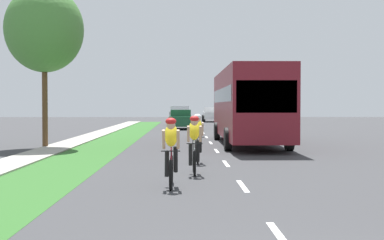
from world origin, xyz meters
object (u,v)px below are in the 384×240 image
object	(u,v)px
cyclist_lead	(171,151)
sedan_dark_green	(181,119)
cyclist_trailing	(194,144)
suv_silver	(180,115)
street_tree_near	(44,30)
pickup_white	(212,114)
cyclist_distant	(197,138)
bus_maroon	(247,103)

from	to	relation	value
cyclist_lead	sedan_dark_green	bearing A→B (deg)	89.82
cyclist_trailing	suv_silver	bearing A→B (deg)	90.98
sedan_dark_green	street_tree_near	xyz separation A→B (m)	(-5.92, -17.92, 4.41)
suv_silver	pickup_white	distance (m)	10.09
cyclist_lead	pickup_white	distance (m)	47.85
cyclist_distant	street_tree_near	size ratio (longest dim) A/B	0.24
cyclist_lead	cyclist_trailing	distance (m)	2.32
bus_maroon	suv_silver	distance (m)	25.35
suv_silver	pickup_white	size ratio (longest dim) A/B	0.92
cyclist_trailing	cyclist_distant	distance (m)	2.79
cyclist_lead	sedan_dark_green	xyz separation A→B (m)	(0.09, 29.41, -0.04)
cyclist_trailing	cyclist_lead	bearing A→B (deg)	-104.25
suv_silver	pickup_white	bearing A→B (deg)	68.96
cyclist_distant	street_tree_near	distance (m)	10.19
cyclist_trailing	pickup_white	distance (m)	45.57
suv_silver	street_tree_near	world-z (taller)	street_tree_near
cyclist_lead	street_tree_near	distance (m)	13.60
cyclist_distant	suv_silver	xyz separation A→B (m)	(-0.77, 33.27, 0.14)
sedan_dark_green	suv_silver	xyz separation A→B (m)	(-0.13, 8.88, 0.18)
bus_maroon	suv_silver	xyz separation A→B (m)	(-3.38, 25.10, -1.03)
cyclist_lead	pickup_white	bearing A→B (deg)	85.71
cyclist_lead	cyclist_trailing	world-z (taller)	same
cyclist_trailing	bus_maroon	xyz separation A→B (m)	(2.77, 10.95, 1.17)
cyclist_trailing	sedan_dark_green	xyz separation A→B (m)	(-0.48, 27.17, -0.04)
street_tree_near	cyclist_trailing	bearing A→B (deg)	-55.28
cyclist_distant	suv_silver	bearing A→B (deg)	91.33
sedan_dark_green	suv_silver	bearing A→B (deg)	90.87
sedan_dark_green	cyclist_lead	bearing A→B (deg)	-90.18
bus_maroon	street_tree_near	size ratio (longest dim) A/B	1.64
pickup_white	street_tree_near	size ratio (longest dim) A/B	0.72
bus_maroon	street_tree_near	xyz separation A→B (m)	(-9.17, -1.71, 3.20)
suv_silver	cyclist_distant	bearing A→B (deg)	-88.67
cyclist_trailing	sedan_dark_green	world-z (taller)	cyclist_trailing
cyclist_lead	pickup_white	xyz separation A→B (m)	(3.58, 47.71, 0.02)
bus_maroon	pickup_white	bearing A→B (deg)	89.61
sedan_dark_green	bus_maroon	bearing A→B (deg)	-78.66
suv_silver	bus_maroon	bearing A→B (deg)	-82.32
suv_silver	street_tree_near	distance (m)	27.75
cyclist_distant	sedan_dark_green	xyz separation A→B (m)	(-0.64, 24.38, -0.04)
cyclist_distant	sedan_dark_green	bearing A→B (deg)	91.50
cyclist_distant	sedan_dark_green	distance (m)	24.39
sedan_dark_green	pickup_white	size ratio (longest dim) A/B	0.84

